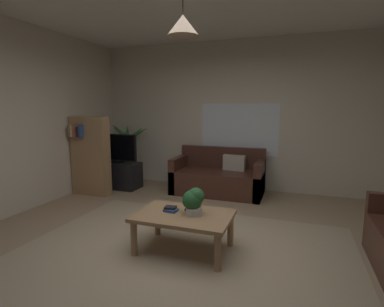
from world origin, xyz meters
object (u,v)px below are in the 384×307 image
Objects in this scene: remote_on_table_0 at (192,210)px; bookshelf_corner at (90,155)px; pendant_lamp at (183,25)px; book_on_table_1 at (170,207)px; potted_plant_on_table at (194,200)px; potted_palm_corner at (129,155)px; coffee_table at (184,220)px; tv at (115,148)px; tv_stand at (117,175)px; couch_under_window at (218,178)px; book_on_table_0 at (171,210)px.

remote_on_table_0 is 2.79m from bookshelf_corner.
bookshelf_corner is 3.23m from pendant_lamp.
bookshelf_corner reaches higher than book_on_table_1.
potted_plant_on_table is 1.78m from pendant_lamp.
pendant_lamp reaches higher than potted_palm_corner.
potted_plant_on_table is 2.86m from bookshelf_corner.
tv reaches higher than coffee_table.
tv_stand is 0.64× the size of bookshelf_corner.
pendant_lamp is at bearing -48.53° from potted_palm_corner.
couch_under_window is 2.30m from coffee_table.
coffee_table is 2.81m from bookshelf_corner.
tv is (-2.23, 1.88, 0.36)m from remote_on_table_0.
potted_palm_corner reaches higher than tv.
tv is (0.00, -0.02, 0.54)m from tv_stand.
remote_on_table_0 is 0.18× the size of tv.
couch_under_window reaches higher than book_on_table_0.
book_on_table_0 is 0.48× the size of potted_plant_on_table.
potted_plant_on_table reaches higher than book_on_table_1.
remote_on_table_0 is 0.29× the size of pendant_lamp.
tv_stand is (-2.23, 1.90, -0.18)m from remote_on_table_0.
bookshelf_corner is at bearing 149.86° from potted_plant_on_table.
coffee_table is at bearing -75.96° from pendant_lamp.
remote_on_table_0 is 3.30m from potted_palm_corner.
coffee_table is at bearing -11.81° from book_on_table_1.
book_on_table_0 is at bearing -44.27° from book_on_table_1.
couch_under_window is 5.60× the size of potted_plant_on_table.
remote_on_table_0 is at bearing -29.41° from bookshelf_corner.
bookshelf_corner is at bearing -159.06° from couch_under_window.
couch_under_window is 2.26m from book_on_table_1.
tv_stand is (-2.02, 1.98, -0.18)m from book_on_table_0.
coffee_table is 6.44× the size of remote_on_table_0.
potted_plant_on_table is 3.01m from tv.
potted_plant_on_table is at bearing 1.86° from book_on_table_0.
remote_on_table_0 is (0.05, 0.10, 0.07)m from coffee_table.
tv_stand is 3.63m from pendant_lamp.
couch_under_window is at bearing 95.28° from coffee_table.
book_on_table_1 is 2.82m from tv_stand.
book_on_table_0 is 0.15× the size of tv.
potted_plant_on_table is (0.10, 0.04, 0.22)m from coffee_table.
book_on_table_0 is 1.12× the size of book_on_table_1.
book_on_table_0 is at bearing 121.83° from remote_on_table_0.
book_on_table_0 is at bearing -88.78° from couch_under_window.
pendant_lamp is (2.18, -2.00, 2.10)m from tv_stand.
tv_stand is (-2.01, 1.97, -0.21)m from book_on_table_1.
tv is at bearing 135.89° from book_on_table_0.
coffee_table is at bearing -48.53° from potted_palm_corner.
book_on_table_1 is at bearing -179.96° from potted_plant_on_table.
book_on_table_1 is (-0.01, 0.01, 0.03)m from book_on_table_0.
coffee_table is 7.48× the size of book_on_table_0.
book_on_table_0 reaches higher than coffee_table.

